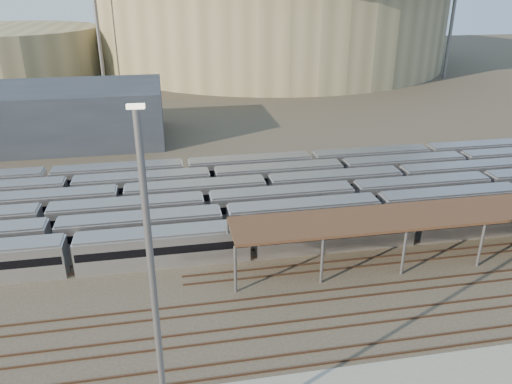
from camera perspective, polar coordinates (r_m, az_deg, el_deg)
The scene contains 10 objects.
ground at distance 49.76m, azimuth 7.22°, elevation -11.09°, with size 420.00×420.00×0.00m, color #383026.
subway_trains at distance 63.80m, azimuth -0.93°, elevation -0.89°, with size 128.97×23.90×3.60m.
inspection_shed at distance 60.22m, azimuth 26.69°, elevation -1.76°, with size 60.30×6.00×5.30m.
empty_tracks at distance 45.91m, azimuth 9.13°, elevation -14.43°, with size 170.00×9.62×0.18m.
stadium at distance 183.33m, azimuth 1.70°, elevation 19.73°, with size 124.00×124.00×32.50m.
secondary_arena at distance 176.42m, azimuth -26.61°, elevation 14.16°, with size 56.00×56.00×14.00m, color gray.
service_building at distance 99.02m, azimuth -23.01°, elevation 8.07°, with size 42.00×20.00×10.00m, color #1E232D.
floodlight_0 at distance 149.97m, azimuth -17.90°, elevation 19.50°, with size 4.00×1.00×38.40m.
floodlight_2 at distance 162.20m, azimuth 21.72°, elevation 19.22°, with size 4.00×1.00×38.40m.
yard_light_pole at distance 27.53m, azimuth -11.37°, elevation -13.64°, with size 0.82×0.36×22.69m.
Camera 1 is at (-13.47, -38.88, 27.98)m, focal length 35.00 mm.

